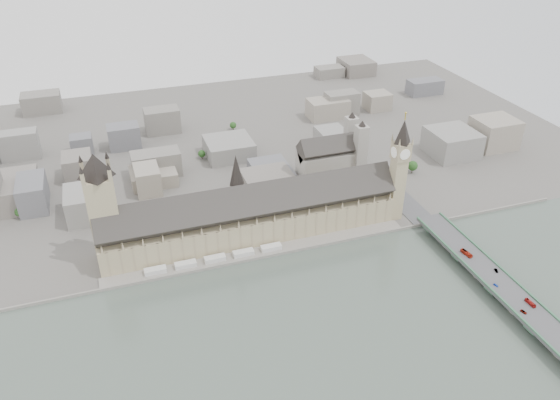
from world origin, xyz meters
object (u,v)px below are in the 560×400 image
object	(u,v)px
westminster_abbey	(332,159)
red_bus_north	(466,253)
victoria_tower	(102,204)
car_silver	(496,270)
westminster_bridge	(476,266)
car_blue	(496,285)
red_bus_south	(530,303)
palace_of_westminster	(251,216)
car_grey	(524,312)
elizabeth_tower	(399,163)

from	to	relation	value
westminster_abbey	red_bus_north	xyz separation A→B (m)	(47.57, -172.73, -13.20)
red_bus_north	victoria_tower	bearing A→B (deg)	150.13
red_bus_north	car_silver	bearing A→B (deg)	-79.93
westminster_bridge	car_blue	bearing A→B (deg)	-100.42
westminster_bridge	red_bus_north	distance (m)	12.39
victoria_tower	red_bus_south	world-z (taller)	victoria_tower
victoria_tower	westminster_bridge	bearing A→B (deg)	-21.78
car_blue	red_bus_south	bearing A→B (deg)	-83.33
palace_of_westminster	car_silver	world-z (taller)	palace_of_westminster
victoria_tower	westminster_bridge	distance (m)	309.91
red_bus_north	red_bus_south	distance (m)	67.72
red_bus_south	car_blue	xyz separation A→B (m)	(-10.37, 25.76, -0.65)
victoria_tower	red_bus_north	xyz separation A→B (m)	(280.50, -103.73, -43.33)
westminster_bridge	red_bus_south	xyz separation A→B (m)	(4.54, -57.46, 6.47)
palace_of_westminster	red_bus_north	bearing A→B (deg)	-31.58
red_bus_north	car_grey	bearing A→B (deg)	-101.54
red_bus_north	car_grey	xyz separation A→B (m)	(-2.51, -72.93, -0.94)
westminster_abbey	red_bus_north	bearing A→B (deg)	-74.60
car_blue	westminster_bridge	bearing A→B (deg)	64.32
palace_of_westminster	westminster_bridge	world-z (taller)	palace_of_westminster
red_bus_north	car_silver	distance (m)	28.21
elizabeth_tower	red_bus_north	world-z (taller)	elizabeth_tower
palace_of_westminster	elizabeth_tower	bearing A→B (deg)	-4.85
palace_of_westminster	red_bus_south	xyz separation A→B (m)	(166.54, -164.66, -11.11)
victoria_tower	car_silver	bearing A→B (deg)	-24.19
westminster_abbey	car_grey	distance (m)	250.16
car_blue	car_silver	bearing A→B (deg)	36.38
palace_of_westminster	car_grey	xyz separation A→B (m)	(155.99, -170.36, -11.77)
car_silver	car_grey	world-z (taller)	car_silver
westminster_bridge	car_grey	distance (m)	63.71
car_blue	car_grey	world-z (taller)	car_blue
palace_of_westminster	car_grey	size ratio (longest dim) A/B	54.00
car_blue	car_silver	world-z (taller)	car_silver
elizabeth_tower	red_bus_north	bearing A→B (deg)	-76.55
westminster_bridge	car_blue	xyz separation A→B (m)	(-5.83, -31.70, 5.82)
victoria_tower	car_grey	world-z (taller)	victoria_tower
palace_of_westminster	westminster_abbey	bearing A→B (deg)	34.17
victoria_tower	westminster_abbey	world-z (taller)	victoria_tower
red_bus_south	car_silver	distance (m)	40.71
victoria_tower	car_silver	xyz separation A→B (m)	(289.98, -130.28, -44.18)
red_bus_south	car_blue	size ratio (longest dim) A/B	2.35
westminster_abbey	car_blue	xyz separation A→B (m)	(45.24, -214.20, -14.13)
victoria_tower	car_blue	xyz separation A→B (m)	(278.17, -145.20, -44.26)
westminster_abbey	car_silver	world-z (taller)	westminster_abbey
elizabeth_tower	westminster_bridge	xyz separation A→B (m)	(24.00, -95.50, -52.96)
westminster_abbey	car_grey	xyz separation A→B (m)	(45.06, -245.66, -14.15)
victoria_tower	red_bus_north	size ratio (longest dim) A/B	8.56
victoria_tower	car_silver	distance (m)	320.96
red_bus_north	car_blue	size ratio (longest dim) A/B	2.84
car_silver	westminster_abbey	bearing A→B (deg)	121.56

